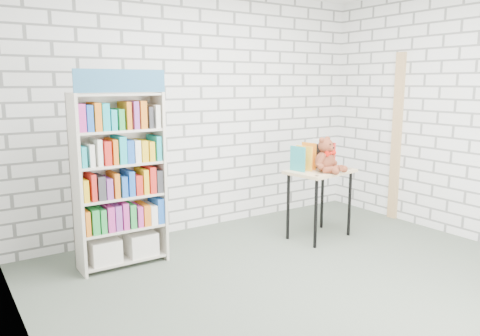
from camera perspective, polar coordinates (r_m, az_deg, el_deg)
ground at (r=4.28m, az=9.07°, el=-13.65°), size 4.50×4.50×0.00m
room_shell at (r=3.91m, az=9.83°, el=11.00°), size 4.52×4.02×2.81m
bookshelf at (r=4.53m, az=-14.47°, el=-1.27°), size 0.82×0.32×1.85m
display_table at (r=5.28m, az=9.73°, el=-1.40°), size 0.79×0.60×0.78m
table_books at (r=5.31m, az=8.82°, el=1.53°), size 0.53×0.30×0.30m
teddy_bear at (r=5.14m, az=10.54°, el=1.22°), size 0.35×0.34×0.38m
door_trim at (r=6.24m, az=18.54°, el=3.56°), size 0.05×0.12×2.10m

